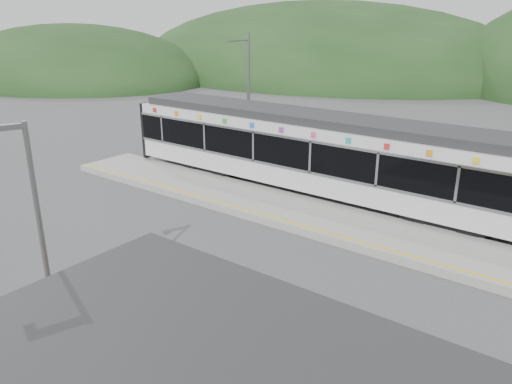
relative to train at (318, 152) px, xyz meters
The scene contains 7 objects.
ground 6.42m from the train, 80.43° to the right, with size 120.00×120.00×0.00m, color #4C4C4F.
hills 7.52m from the train, ahead, with size 146.00×149.00×26.00m.
platform 3.46m from the train, 69.45° to the right, with size 26.00×3.20×0.30m, color #9E9E99.
yellow_line 4.48m from the train, 75.81° to the right, with size 26.00×0.10×0.01m, color yellow.
train is the anchor object (origin of this frame).
catenary_mast_west 6.70m from the train, 156.83° to the left, with size 0.18×1.80×7.00m.
lamp_post 13.86m from the train, 86.89° to the right, with size 0.44×1.06×5.72m.
Camera 1 is at (9.84, -12.94, 7.78)m, focal length 35.00 mm.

